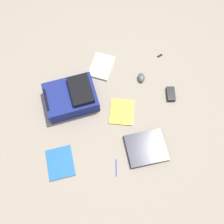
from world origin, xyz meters
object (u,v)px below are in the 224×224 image
at_px(book_comic, 60,163).
at_px(book_blue, 102,66).
at_px(pen_black, 116,168).
at_px(computer_mouse, 141,77).
at_px(backpack, 72,97).
at_px(book_manual, 122,112).
at_px(usb_stick, 160,56).
at_px(laptop, 146,148).
at_px(power_brick, 171,94).

xyz_separation_m(book_comic, book_blue, (-0.35, -0.84, 0.00)).
height_order(book_blue, pen_black, book_blue).
bearing_deg(computer_mouse, backpack, 18.90).
distance_m(book_comic, book_manual, 0.64).
distance_m(book_blue, usb_stick, 0.55).
distance_m(book_manual, usb_stick, 0.67).
distance_m(book_blue, computer_mouse, 0.37).
height_order(book_manual, computer_mouse, computer_mouse).
bearing_deg(book_comic, computer_mouse, -134.51).
bearing_deg(backpack, computer_mouse, -163.05).
xyz_separation_m(book_manual, usb_stick, (-0.39, -0.54, -0.00)).
relative_size(laptop, computer_mouse, 3.75).
distance_m(book_comic, power_brick, 1.07).
bearing_deg(backpack, book_comic, 79.84).
xyz_separation_m(laptop, power_brick, (-0.26, -0.46, -0.00)).
bearing_deg(laptop, book_comic, 6.62).
bearing_deg(laptop, power_brick, -120.10).
relative_size(pen_black, usb_stick, 2.49).
bearing_deg(usb_stick, book_manual, 54.17).
distance_m(pen_black, usb_stick, 1.10).
distance_m(computer_mouse, power_brick, 0.29).
bearing_deg(laptop, usb_stick, -104.65).
relative_size(book_manual, pen_black, 1.92).
relative_size(book_manual, power_brick, 1.91).
bearing_deg(computer_mouse, power_brick, 145.99).
height_order(book_blue, computer_mouse, computer_mouse).
relative_size(backpack, book_blue, 1.58).
height_order(book_blue, power_brick, power_brick).
height_order(laptop, usb_stick, laptop).
bearing_deg(usb_stick, laptop, 75.35).
xyz_separation_m(book_manual, computer_mouse, (-0.19, -0.31, 0.02)).
bearing_deg(backpack, power_brick, -179.29).
xyz_separation_m(power_brick, pen_black, (0.51, 0.59, -0.01)).
bearing_deg(laptop, pen_black, 29.94).
height_order(power_brick, pen_black, power_brick).
bearing_deg(pen_black, book_manual, -99.34).
relative_size(laptop, book_manual, 1.38).
bearing_deg(pen_black, power_brick, -130.39).
xyz_separation_m(book_manual, power_brick, (-0.43, -0.14, 0.01)).
bearing_deg(book_comic, backpack, -100.16).
bearing_deg(pen_black, usb_stick, -115.05).
bearing_deg(book_manual, computer_mouse, -121.86).
distance_m(power_brick, pen_black, 0.78).
xyz_separation_m(book_blue, pen_black, (-0.08, 0.91, -0.01)).
distance_m(backpack, pen_black, 0.68).
height_order(book_blue, usb_stick, book_blue).
bearing_deg(computer_mouse, laptop, 89.56).
relative_size(book_blue, usb_stick, 5.74).
height_order(laptop, book_manual, laptop).
bearing_deg(backpack, book_blue, -128.39).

